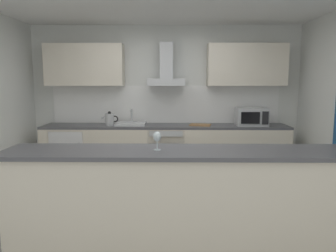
{
  "coord_description": "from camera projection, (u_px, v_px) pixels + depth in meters",
  "views": [
    {
      "loc": [
        0.11,
        -3.85,
        1.64
      ],
      "look_at": [
        0.06,
        0.42,
        1.05
      ],
      "focal_mm": 34.94,
      "sensor_mm": 36.0,
      "label": 1
    }
  ],
  "objects": [
    {
      "name": "wall_back",
      "position": [
        166.0,
        100.0,
        5.85
      ],
      "size": [
        5.68,
        0.12,
        2.6
      ],
      "primitive_type": "cube",
      "color": "silver",
      "rests_on": "ground"
    },
    {
      "name": "backsplash_tile",
      "position": [
        166.0,
        104.0,
        5.79
      ],
      "size": [
        3.98,
        0.02,
        0.66
      ],
      "primitive_type": "cube",
      "color": "white"
    },
    {
      "name": "wine_glass",
      "position": [
        157.0,
        137.0,
        3.1
      ],
      "size": [
        0.08,
        0.08,
        0.18
      ],
      "color": "silver",
      "rests_on": "counter_island"
    },
    {
      "name": "oven",
      "position": [
        166.0,
        151.0,
        5.56
      ],
      "size": [
        0.6,
        0.62,
        0.8
      ],
      "color": "slate",
      "rests_on": "ground"
    },
    {
      "name": "microwave",
      "position": [
        251.0,
        117.0,
        5.44
      ],
      "size": [
        0.5,
        0.38,
        0.3
      ],
      "color": "#B7BABC",
      "rests_on": "counter_back"
    },
    {
      "name": "sink",
      "position": [
        131.0,
        123.0,
        5.52
      ],
      "size": [
        0.5,
        0.4,
        0.26
      ],
      "color": "silver",
      "rests_on": "counter_back"
    },
    {
      "name": "range_hood",
      "position": [
        166.0,
        72.0,
        5.51
      ],
      "size": [
        0.62,
        0.45,
        0.72
      ],
      "color": "#B7BABC"
    },
    {
      "name": "refrigerator",
      "position": [
        71.0,
        153.0,
        5.59
      ],
      "size": [
        0.58,
        0.6,
        0.85
      ],
      "color": "white",
      "rests_on": "ground"
    },
    {
      "name": "upper_cabinets",
      "position": [
        165.0,
        65.0,
        5.54
      ],
      "size": [
        4.06,
        0.32,
        0.7
      ],
      "color": "beige"
    },
    {
      "name": "chopping_board",
      "position": [
        200.0,
        125.0,
        5.47
      ],
      "size": [
        0.38,
        0.3,
        0.02
      ],
      "primitive_type": "cube",
      "rotation": [
        0.0,
        0.0,
        -0.25
      ],
      "color": "#9E7247",
      "rests_on": "counter_back"
    },
    {
      "name": "kettle",
      "position": [
        110.0,
        119.0,
        5.47
      ],
      "size": [
        0.29,
        0.15,
        0.24
      ],
      "color": "#B7BABC",
      "rests_on": "counter_back"
    },
    {
      "name": "counter_back",
      "position": [
        165.0,
        151.0,
        5.59
      ],
      "size": [
        4.12,
        0.6,
        0.9
      ],
      "color": "beige",
      "rests_on": "ground"
    },
    {
      "name": "counter_island",
      "position": [
        181.0,
        199.0,
        3.18
      ],
      "size": [
        3.41,
        0.64,
        0.98
      ],
      "color": "beige",
      "rests_on": "ground"
    },
    {
      "name": "ground",
      "position": [
        163.0,
        215.0,
        4.04
      ],
      "size": [
        5.68,
        4.9,
        0.02
      ],
      "primitive_type": "cube",
      "color": "gray"
    }
  ]
}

